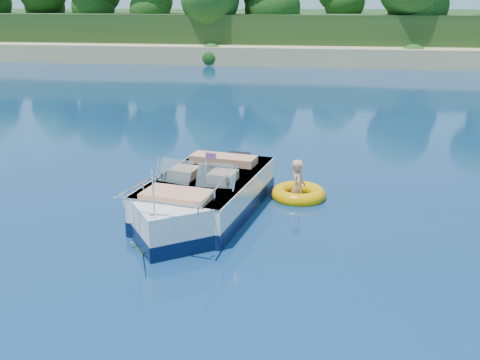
% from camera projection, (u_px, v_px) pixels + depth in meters
% --- Properties ---
extents(ground, '(160.00, 160.00, 0.00)m').
position_uv_depth(ground, '(208.00, 248.00, 11.23)').
color(ground, '#092140').
rests_on(ground, ground).
extents(shoreline, '(170.00, 59.00, 6.00)m').
position_uv_depth(shoreline, '(316.00, 35.00, 70.63)').
color(shoreline, '#9D895B').
rests_on(shoreline, ground).
extents(motorboat, '(2.86, 6.24, 2.09)m').
position_uv_depth(motorboat, '(202.00, 201.00, 12.81)').
color(motorboat, silver).
rests_on(motorboat, ground).
extents(tow_tube, '(1.79, 1.79, 0.38)m').
position_uv_depth(tow_tube, '(298.00, 194.00, 14.15)').
color(tow_tube, '#E49C00').
rests_on(tow_tube, ground).
extents(boy, '(0.56, 0.95, 1.74)m').
position_uv_depth(boy, '(297.00, 198.00, 14.17)').
color(boy, tan).
rests_on(boy, ground).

